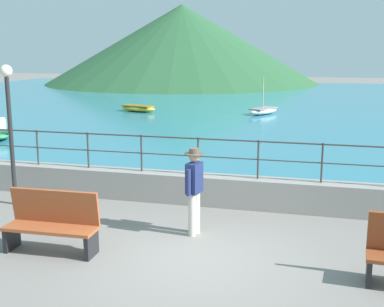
% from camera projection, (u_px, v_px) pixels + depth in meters
% --- Properties ---
extents(ground_plane, '(120.00, 120.00, 0.00)m').
position_uv_depth(ground_plane, '(193.00, 259.00, 8.92)').
color(ground_plane, slate).
extents(promenade_wall, '(20.00, 0.56, 0.70)m').
position_uv_depth(promenade_wall, '(227.00, 191.00, 11.88)').
color(promenade_wall, gray).
rests_on(promenade_wall, ground).
extents(railing, '(18.44, 0.04, 0.90)m').
position_uv_depth(railing, '(228.00, 151.00, 11.68)').
color(railing, '#383330').
rests_on(railing, promenade_wall).
extents(lake_water, '(64.00, 44.32, 0.06)m').
position_uv_depth(lake_water, '(292.00, 104.00, 33.38)').
color(lake_water, teal).
rests_on(lake_water, ground).
extents(hill_main, '(28.71, 28.71, 8.16)m').
position_uv_depth(hill_main, '(182.00, 44.00, 53.28)').
color(hill_main, '#285633').
rests_on(hill_main, ground).
extents(bench_main, '(1.72, 0.61, 1.13)m').
position_uv_depth(bench_main, '(52.00, 222.00, 9.16)').
color(bench_main, '#9E4C28').
rests_on(bench_main, ground).
extents(person_walking, '(0.38, 0.56, 1.75)m').
position_uv_depth(person_walking, '(194.00, 187.00, 9.90)').
color(person_walking, beige).
rests_on(person_walking, ground).
extents(lamp_post, '(0.28, 0.28, 3.28)m').
position_uv_depth(lamp_post, '(9.00, 112.00, 11.61)').
color(lamp_post, '#232326').
rests_on(lamp_post, ground).
extents(boat_0, '(1.81, 2.46, 2.06)m').
position_uv_depth(boat_0, '(264.00, 111.00, 28.08)').
color(boat_0, white).
rests_on(boat_0, lake_water).
extents(boat_3, '(2.46, 1.53, 0.36)m').
position_uv_depth(boat_3, '(138.00, 108.00, 29.25)').
color(boat_3, gold).
rests_on(boat_3, lake_water).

